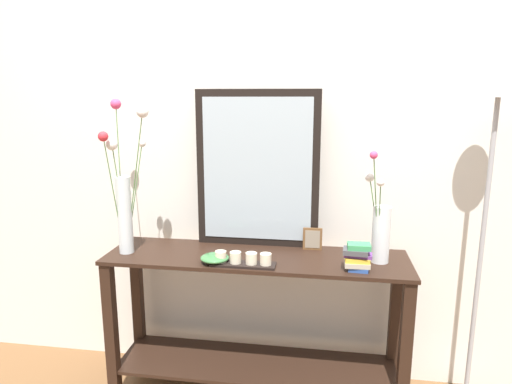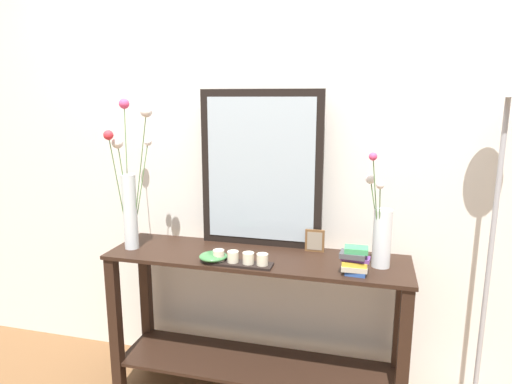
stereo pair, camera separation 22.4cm
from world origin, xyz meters
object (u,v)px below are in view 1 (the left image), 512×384
object	(u,v)px
console_table	(256,313)
vase_right	(380,229)
tall_vase_left	(124,194)
mirror_leaning	(257,170)
decorative_bowl	(215,258)
floor_lamp	(487,195)
candle_tray	(243,260)
book_stack	(357,257)
picture_frame_small	(312,239)

from	to	relation	value
console_table	vase_right	distance (m)	0.79
tall_vase_left	console_table	bearing A→B (deg)	4.23
mirror_leaning	tall_vase_left	xyz separation A→B (m)	(-0.66, -0.23, -0.11)
decorative_bowl	floor_lamp	distance (m)	1.36
tall_vase_left	floor_lamp	size ratio (longest dim) A/B	0.46
mirror_leaning	candle_tray	size ratio (longest dim) A/B	2.66
mirror_leaning	tall_vase_left	world-z (taller)	mirror_leaning
tall_vase_left	mirror_leaning	bearing A→B (deg)	19.11
vase_right	decorative_bowl	distance (m)	0.83
vase_right	decorative_bowl	size ratio (longest dim) A/B	3.95
decorative_bowl	book_stack	bearing A→B (deg)	0.92
console_table	decorative_bowl	xyz separation A→B (m)	(-0.19, -0.13, 0.35)
mirror_leaning	book_stack	world-z (taller)	mirror_leaning
picture_frame_small	tall_vase_left	bearing A→B (deg)	-168.84
mirror_leaning	floor_lamp	world-z (taller)	floor_lamp
mirror_leaning	vase_right	distance (m)	0.71
tall_vase_left	vase_right	bearing A→B (deg)	2.50
decorative_bowl	book_stack	size ratio (longest dim) A/B	1.01
console_table	picture_frame_small	xyz separation A→B (m)	(0.28, 0.14, 0.38)
picture_frame_small	book_stack	bearing A→B (deg)	-50.42
tall_vase_left	decorative_bowl	xyz separation A→B (m)	(0.49, -0.08, -0.29)
console_table	tall_vase_left	bearing A→B (deg)	-175.77
tall_vase_left	book_stack	xyz separation A→B (m)	(1.18, -0.07, -0.25)
mirror_leaning	vase_right	bearing A→B (deg)	-15.12
candle_tray	floor_lamp	bearing A→B (deg)	11.06
floor_lamp	tall_vase_left	bearing A→B (deg)	-175.86
tall_vase_left	decorative_bowl	world-z (taller)	tall_vase_left
book_stack	floor_lamp	size ratio (longest dim) A/B	0.08
candle_tray	tall_vase_left	bearing A→B (deg)	171.43
console_table	book_stack	size ratio (longest dim) A/B	11.05
vase_right	candle_tray	size ratio (longest dim) A/B	1.76
console_table	book_stack	distance (m)	0.65
mirror_leaning	vase_right	world-z (taller)	mirror_leaning
decorative_bowl	vase_right	bearing A→B (deg)	9.96
candle_tray	floor_lamp	xyz separation A→B (m)	(1.16, 0.23, 0.32)
candle_tray	book_stack	bearing A→B (deg)	2.42
decorative_bowl	tall_vase_left	bearing A→B (deg)	170.33
candle_tray	picture_frame_small	distance (m)	0.44
console_table	mirror_leaning	size ratio (longest dim) A/B	1.84
picture_frame_small	vase_right	bearing A→B (deg)	-21.96
decorative_bowl	floor_lamp	bearing A→B (deg)	9.35
console_table	candle_tray	size ratio (longest dim) A/B	4.90
candle_tray	book_stack	size ratio (longest dim) A/B	2.25
mirror_leaning	book_stack	bearing A→B (deg)	-30.01
floor_lamp	vase_right	bearing A→B (deg)	-171.64
console_table	vase_right	bearing A→B (deg)	0.58
book_stack	picture_frame_small	bearing A→B (deg)	129.58
book_stack	tall_vase_left	bearing A→B (deg)	176.46
book_stack	floor_lamp	bearing A→B (deg)	18.33
floor_lamp	decorative_bowl	bearing A→B (deg)	-170.65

